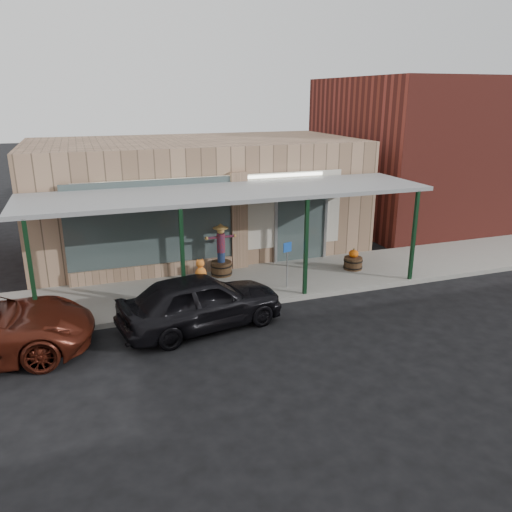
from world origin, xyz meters
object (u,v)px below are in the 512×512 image
object	(u,v)px
barrel_scarecrow	(221,258)
handicap_sign	(287,259)
barrel_pumpkin	(353,262)
parked_sedan	(201,301)

from	to	relation	value
barrel_scarecrow	handicap_sign	size ratio (longest dim) A/B	1.21
barrel_pumpkin	handicap_sign	bearing A→B (deg)	-163.75
barrel_scarecrow	barrel_pumpkin	xyz separation A→B (m)	(4.36, -0.92, -0.33)
barrel_pumpkin	parked_sedan	world-z (taller)	parked_sedan
barrel_pumpkin	handicap_sign	size ratio (longest dim) A/B	0.51
barrel_pumpkin	parked_sedan	distance (m)	6.26
barrel_pumpkin	barrel_scarecrow	bearing A→B (deg)	168.09
barrel_pumpkin	handicap_sign	xyz separation A→B (m)	(-2.77, -0.81, 0.66)
parked_sedan	handicap_sign	bearing A→B (deg)	-74.02
handicap_sign	parked_sedan	bearing A→B (deg)	-169.88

